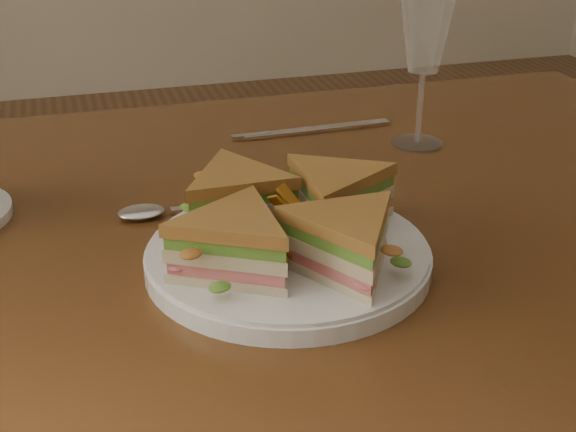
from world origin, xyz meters
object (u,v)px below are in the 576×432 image
(spoon, at_px, (164,210))
(wine_glass, at_px, (425,34))
(table, at_px, (265,302))
(plate, at_px, (288,258))
(knife, at_px, (307,131))
(sandwich_wedges, at_px, (288,221))

(spoon, relative_size, wine_glass, 0.95)
(table, distance_m, spoon, 0.15)
(wine_glass, bearing_deg, plate, -133.96)
(table, xyz_separation_m, knife, (0.12, 0.23, 0.10))
(plate, bearing_deg, table, 88.20)
(sandwich_wedges, height_order, wine_glass, wine_glass)
(sandwich_wedges, relative_size, spoon, 1.50)
(table, bearing_deg, plate, -91.80)
(sandwich_wedges, bearing_deg, table, 88.20)
(table, relative_size, plate, 4.68)
(table, xyz_separation_m, spoon, (-0.09, 0.04, 0.10))
(plate, relative_size, knife, 1.19)
(sandwich_wedges, bearing_deg, spoon, 123.32)
(knife, bearing_deg, spoon, -139.63)
(knife, bearing_deg, table, -118.86)
(plate, bearing_deg, spoon, 123.32)
(knife, bearing_deg, plate, -111.93)
(table, relative_size, knife, 5.57)
(knife, distance_m, wine_glass, 0.20)
(wine_glass, bearing_deg, table, -147.65)
(sandwich_wedges, bearing_deg, plate, 180.00)
(table, relative_size, sandwich_wedges, 4.35)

